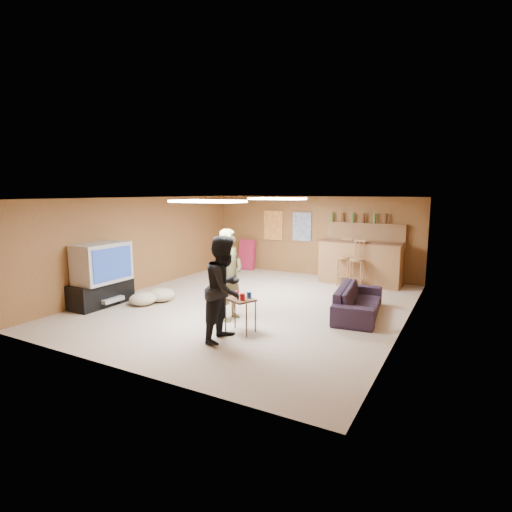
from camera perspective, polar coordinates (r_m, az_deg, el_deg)
The scene contains 32 objects.
ground at distance 8.38m, azimuth -0.66°, elevation -6.96°, with size 7.00×7.00×0.00m, color tan.
ceiling at distance 8.05m, azimuth -0.69°, elevation 8.26°, with size 6.00×7.00×0.02m, color silver.
wall_back at distance 11.30m, azimuth 8.03°, elevation 2.85°, with size 6.00×0.02×2.20m, color brown.
wall_front at distance 5.42m, azimuth -19.11°, elevation -4.45°, with size 6.00×0.02×2.20m, color brown.
wall_left at distance 9.94m, azimuth -15.95°, elevation 1.73°, with size 0.02×7.00×2.20m, color brown.
wall_right at distance 7.19m, azimuth 20.70°, elevation -1.26°, with size 0.02×7.00×2.20m, color brown.
tv_stand at distance 8.89m, azimuth -21.20°, elevation -4.98°, with size 0.55×1.30×0.50m, color black.
dvd_box at distance 8.75m, azimuth -20.22°, elevation -5.82°, with size 0.35×0.50×0.08m, color #B2B2B7.
tv_body at distance 8.71m, azimuth -21.14°, elevation -0.89°, with size 0.60×1.10×0.80m, color #B2B2B7.
tv_screen at distance 8.47m, azimuth -19.78°, elevation -1.07°, with size 0.02×0.95×0.65m, color navy.
bar_counter at distance 10.42m, azimuth 14.64°, elevation -0.95°, with size 2.00×0.60×1.10m, color brown.
bar_lip at distance 10.10m, azimuth 14.42°, elevation 1.90°, with size 2.10×0.12×0.05m, color #3D2213.
bar_shelf at distance 10.73m, azimuth 15.43°, elevation 4.43°, with size 2.00×0.18×0.05m, color brown.
bar_backing at distance 10.78m, azimuth 15.38°, elevation 2.84°, with size 2.00×0.14×0.60m, color brown.
poster_left at distance 11.71m, azimuth 2.47°, elevation 4.38°, with size 0.60×0.03×0.85m, color #BF3F26.
poster_right at distance 11.34m, azimuth 6.57°, elevation 4.18°, with size 0.55×0.03×0.80m, color #334C99.
folding_chair_stack at distance 12.05m, azimuth -1.31°, elevation 0.21°, with size 0.50×0.14×0.90m, color #A61E3E.
ceiling_panel_front at distance 6.78m, azimuth -6.95°, elevation 7.77°, with size 1.20×0.60×0.04m, color white.
ceiling_panel_back at distance 9.11m, azimuth 3.04°, elevation 8.17°, with size 1.20×0.60×0.04m, color white.
person_olive at distance 7.27m, azimuth -3.70°, elevation -2.69°, with size 0.61×0.40×1.67m, color #69663C.
person_black at distance 6.28m, azimuth -4.48°, elevation -4.65°, with size 0.81×0.63×1.66m, color black.
sofa at distance 7.87m, azimuth 14.42°, elevation -6.23°, with size 1.90×0.74×0.55m, color black.
tray_table at distance 6.71m, azimuth -2.22°, elevation -8.49°, with size 0.45×0.36×0.58m, color #3D2213.
cup_red_near at distance 6.71m, azimuth -2.78°, elevation -5.44°, with size 0.08×0.08×0.10m, color #AF0B11.
cup_red_far at distance 6.50m, azimuth -1.95°, elevation -5.85°, with size 0.09×0.09×0.12m, color #AF0B11.
cup_blue at distance 6.63m, azimuth -1.01°, elevation -5.60°, with size 0.08×0.08×0.11m, color navy.
bar_stool_left at distance 10.14m, azimuth 12.50°, elevation -1.20°, with size 0.34×0.34×1.08m, color brown, non-canonical shape.
bar_stool_right at distance 9.86m, azimuth 14.27°, elevation -0.78°, with size 0.43×0.43×1.34m, color brown, non-canonical shape.
cushion_near_tv at distance 8.86m, azimuth -13.45°, elevation -5.40°, with size 0.61×0.61×0.27m, color tan.
cushion_mid at distance 8.72m, azimuth -5.48°, elevation -5.74°, with size 0.39×0.39×0.18m, color tan.
cushion_far at distance 8.67m, azimuth -15.85°, elevation -5.91°, with size 0.56×0.56×0.25m, color tan.
bottle_row at distance 10.75m, azimuth 14.40°, elevation 5.30°, with size 1.48×0.08×0.26m, color #3F7233, non-canonical shape.
Camera 1 is at (3.93, -7.02, 2.33)m, focal length 28.00 mm.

